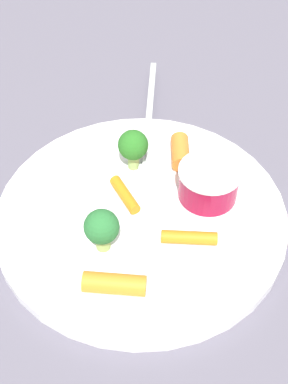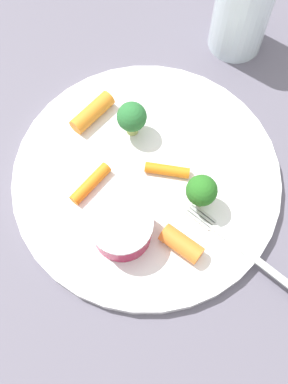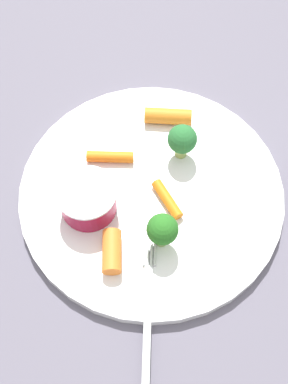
{
  "view_description": "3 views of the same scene",
  "coord_description": "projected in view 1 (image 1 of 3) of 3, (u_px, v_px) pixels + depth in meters",
  "views": [
    {
      "loc": [
        0.07,
        -0.3,
        0.36
      ],
      "look_at": [
        0.0,
        0.01,
        0.03
      ],
      "focal_mm": 47.61,
      "sensor_mm": 36.0,
      "label": 1
    },
    {
      "loc": [
        0.13,
        0.15,
        0.44
      ],
      "look_at": [
        0.02,
        0.02,
        0.02
      ],
      "focal_mm": 44.62,
      "sensor_mm": 36.0,
      "label": 2
    },
    {
      "loc": [
        -0.04,
        0.24,
        0.45
      ],
      "look_at": [
        0.01,
        0.01,
        0.03
      ],
      "focal_mm": 46.53,
      "sensor_mm": 36.0,
      "label": 3
    }
  ],
  "objects": [
    {
      "name": "carrot_stick_0",
      "position": [
        125.0,
        195.0,
        0.47
      ],
      "size": [
        0.04,
        0.04,
        0.01
      ],
      "primitive_type": "cylinder",
      "rotation": [
        1.57,
        0.0,
        3.86
      ],
      "color": "orange",
      "rests_on": "plate"
    },
    {
      "name": "plate",
      "position": [
        141.0,
        214.0,
        0.47
      ],
      "size": [
        0.26,
        0.26,
        0.01
      ],
      "primitive_type": "cylinder",
      "color": "white",
      "rests_on": "ground_plane"
    },
    {
      "name": "carrot_stick_1",
      "position": [
        119.0,
        285.0,
        0.4
      ],
      "size": [
        0.05,
        0.02,
        0.02
      ],
      "primitive_type": "cylinder",
      "rotation": [
        1.57,
        0.0,
        4.86
      ],
      "color": "orange",
      "rests_on": "plate"
    },
    {
      "name": "carrot_stick_2",
      "position": [
        189.0,
        237.0,
        0.43
      ],
      "size": [
        0.05,
        0.02,
        0.01
      ],
      "primitive_type": "cylinder",
      "rotation": [
        1.57,
        0.0,
        4.89
      ],
      "color": "orange",
      "rests_on": "plate"
    },
    {
      "name": "sauce_cup",
      "position": [
        209.0,
        183.0,
        0.46
      ],
      "size": [
        0.06,
        0.06,
        0.03
      ],
      "color": "maroon",
      "rests_on": "plate"
    },
    {
      "name": "broccoli_floret_1",
      "position": [
        102.0,
        228.0,
        0.42
      ],
      "size": [
        0.03,
        0.03,
        0.04
      ],
      "color": "#96B059",
      "rests_on": "plate"
    },
    {
      "name": "broccoli_floret_0",
      "position": [
        133.0,
        146.0,
        0.48
      ],
      "size": [
        0.03,
        0.03,
        0.04
      ],
      "color": "#92B55F",
      "rests_on": "plate"
    },
    {
      "name": "ground_plane",
      "position": [
        141.0,
        218.0,
        0.47
      ],
      "size": [
        2.4,
        2.4,
        0.0
      ],
      "primitive_type": "plane",
      "color": "slate"
    },
    {
      "name": "fork",
      "position": [
        149.0,
        112.0,
        0.56
      ],
      "size": [
        0.04,
        0.18,
        0.0
      ],
      "color": "#B8BFBC",
      "rests_on": "plate"
    },
    {
      "name": "carrot_stick_3",
      "position": [
        180.0,
        152.0,
        0.5
      ],
      "size": [
        0.03,
        0.04,
        0.02
      ],
      "primitive_type": "cylinder",
      "rotation": [
        1.57,
        0.0,
        3.38
      ],
      "color": "orange",
      "rests_on": "plate"
    }
  ]
}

